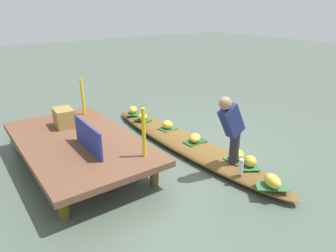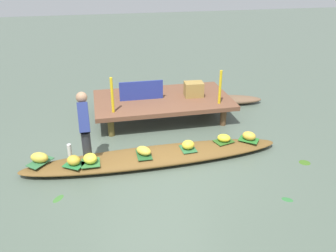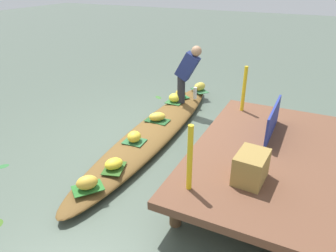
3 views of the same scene
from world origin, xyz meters
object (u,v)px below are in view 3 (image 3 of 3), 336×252
market_banner (273,121)px  vendor_person (187,71)px  banana_bunch_6 (200,87)px  banana_bunch_0 (180,93)px  banana_bunch_3 (157,117)px  banana_bunch_1 (175,98)px  produce_crate (251,167)px  vendor_boat (155,131)px  banana_bunch_2 (134,137)px  water_bottle (195,93)px  banana_bunch_4 (114,164)px  banana_bunch_5 (87,182)px

market_banner → vendor_person: bearing=-123.7°
banana_bunch_6 → banana_bunch_0: bearing=-20.2°
banana_bunch_3 → vendor_person: 1.19m
banana_bunch_1 → banana_bunch_0: bearing=179.7°
banana_bunch_1 → produce_crate: 3.26m
vendor_boat → banana_bunch_0: bearing=-175.5°
banana_bunch_3 → vendor_boat: bearing=14.5°
banana_bunch_0 → banana_bunch_2: banana_bunch_0 is taller
vendor_boat → banana_bunch_2: size_ratio=20.62×
vendor_boat → produce_crate: size_ratio=11.19×
vendor_boat → banana_bunch_1: 1.21m
banana_bunch_1 → vendor_person: (-0.04, 0.24, 0.59)m
water_bottle → banana_bunch_6: bearing=-170.5°
banana_bunch_4 → banana_bunch_2: bearing=-169.6°
banana_bunch_1 → banana_bunch_4: (2.60, 0.27, -0.02)m
banana_bunch_0 → banana_bunch_1: size_ratio=0.94×
vendor_boat → banana_bunch_5: (1.93, 0.08, 0.19)m
banana_bunch_4 → vendor_boat: bearing=-175.2°
banana_bunch_5 → banana_bunch_4: bearing=175.2°
vendor_boat → market_banner: size_ratio=4.85×
banana_bunch_2 → produce_crate: size_ratio=0.54×
vendor_boat → banana_bunch_3: bearing=-166.8°
banana_bunch_0 → banana_bunch_3: bearing=4.2°
banana_bunch_0 → produce_crate: size_ratio=0.54×
banana_bunch_3 → produce_crate: 2.52m
banana_bunch_0 → banana_bunch_5: (3.40, 0.22, -0.00)m
banana_bunch_2 → banana_bunch_4: banana_bunch_2 is taller
water_bottle → banana_bunch_4: bearing=-0.8°
banana_bunch_3 → market_banner: (0.26, 2.01, 0.44)m
banana_bunch_1 → vendor_person: bearing=99.9°
banana_bunch_1 → produce_crate: (2.48, 2.07, 0.38)m
water_bottle → produce_crate: produce_crate is taller
banana_bunch_5 → water_bottle: size_ratio=1.06×
vendor_person → vendor_boat: bearing=-4.2°
vendor_person → market_banner: (1.27, 1.87, -0.16)m
vendor_person → banana_bunch_1: bearing=-80.1°
vendor_person → banana_bunch_5: bearing=-0.3°
water_bottle → banana_bunch_0: bearing=-76.0°
produce_crate → vendor_person: bearing=-144.0°
vendor_boat → banana_bunch_4: banana_bunch_4 is taller
banana_bunch_5 → vendor_person: (-3.16, 0.01, 0.59)m
banana_bunch_5 → banana_bunch_3: bearing=-176.5°
banana_bunch_1 → banana_bunch_3: (0.97, 0.09, -0.01)m
banana_bunch_1 → water_bottle: bearing=139.6°
banana_bunch_0 → market_banner: size_ratio=0.23×
banana_bunch_4 → vendor_person: vendor_person is taller
banana_bunch_1 → market_banner: 2.48m
banana_bunch_5 → water_bottle: (-3.48, 0.08, 0.04)m
banana_bunch_4 → produce_crate: size_ratio=0.59×
banana_bunch_1 → market_banner: market_banner is taller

